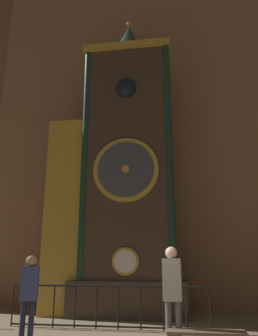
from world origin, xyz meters
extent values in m
cube|color=#936B4C|center=(0.00, 6.64, 7.93)|extent=(24.00, 0.30, 15.86)
cube|color=#423328|center=(-0.42, 5.12, 0.51)|extent=(3.48, 1.61, 1.02)
cube|color=#423328|center=(-0.42, 5.12, 4.94)|extent=(2.79, 1.40, 7.84)
cube|color=gold|center=(-0.42, 5.01, 8.75)|extent=(3.01, 1.54, 0.20)
cylinder|color=gold|center=(-0.42, 4.39, 1.57)|extent=(0.78, 0.05, 0.78)
cylinder|color=silver|center=(-0.42, 4.36, 1.57)|extent=(0.64, 0.03, 0.64)
cylinder|color=gold|center=(-0.42, 4.39, 4.31)|extent=(2.05, 0.07, 2.05)
cylinder|color=#3D424C|center=(-0.42, 4.34, 4.31)|extent=(1.76, 0.04, 1.76)
cylinder|color=gold|center=(-0.42, 4.32, 4.31)|extent=(0.25, 0.03, 0.25)
cube|color=black|center=(-0.42, 4.91, 7.13)|extent=(0.88, 0.42, 0.88)
sphere|color=black|center=(-0.42, 4.47, 7.13)|extent=(0.70, 0.70, 0.70)
cylinder|color=#193828|center=(-1.76, 4.49, 4.94)|extent=(0.25, 0.25, 7.84)
cylinder|color=#193828|center=(0.92, 4.49, 4.94)|extent=(0.25, 0.25, 7.84)
cylinder|color=gold|center=(-0.42, 5.12, 9.00)|extent=(0.96, 0.96, 0.30)
cone|color=#1C3D2C|center=(-0.42, 5.12, 9.64)|extent=(0.91, 0.91, 0.98)
sphere|color=gold|center=(-0.42, 5.12, 10.25)|extent=(0.20, 0.20, 0.20)
cube|color=maroon|center=(-2.45, 5.17, 3.08)|extent=(1.18, 1.19, 6.15)
cube|color=gold|center=(-2.45, 4.56, 3.08)|extent=(1.24, 0.06, 6.15)
cylinder|color=black|center=(-3.14, 3.17, 0.50)|extent=(0.04, 0.04, 1.00)
cylinder|color=black|center=(-2.59, 3.17, 0.50)|extent=(0.04, 0.04, 1.00)
cylinder|color=black|center=(-2.04, 3.17, 0.50)|extent=(0.04, 0.04, 1.00)
cylinder|color=black|center=(-1.50, 3.17, 0.50)|extent=(0.04, 0.04, 1.00)
cylinder|color=black|center=(-0.95, 3.17, 0.50)|extent=(0.04, 0.04, 1.00)
cylinder|color=black|center=(-0.40, 3.17, 0.50)|extent=(0.04, 0.04, 1.00)
cylinder|color=black|center=(0.14, 3.17, 0.50)|extent=(0.04, 0.04, 1.00)
cylinder|color=black|center=(0.69, 3.17, 0.50)|extent=(0.04, 0.04, 1.00)
cylinder|color=black|center=(1.23, 3.17, 0.50)|extent=(0.04, 0.04, 1.00)
cylinder|color=black|center=(1.78, 3.17, 0.50)|extent=(0.04, 0.04, 1.00)
cylinder|color=black|center=(-0.68, 3.17, 0.98)|extent=(4.92, 0.05, 0.05)
cylinder|color=black|center=(-0.68, 3.17, 0.06)|extent=(4.92, 0.04, 0.04)
cylinder|color=#1B213A|center=(-2.04, 1.45, 0.40)|extent=(0.11, 0.11, 0.81)
cylinder|color=#1B213A|center=(-1.86, 1.45, 0.40)|extent=(0.11, 0.11, 0.81)
cube|color=navy|center=(-1.95, 1.45, 1.14)|extent=(0.39, 0.30, 0.67)
sphere|color=#8C664C|center=(-1.95, 1.45, 1.58)|extent=(0.23, 0.23, 0.23)
cylinder|color=#58554F|center=(0.87, 1.18, 0.44)|extent=(0.11, 0.11, 0.88)
cylinder|color=#58554F|center=(1.05, 1.18, 0.44)|extent=(0.11, 0.11, 0.88)
cube|color=gray|center=(0.96, 1.18, 1.26)|extent=(0.36, 0.24, 0.75)
sphere|color=beige|center=(0.96, 1.18, 1.74)|extent=(0.22, 0.22, 0.22)
cube|color=brown|center=(1.51, 0.99, 0.41)|extent=(1.33, 0.40, 0.05)
camera|label=1|loc=(1.07, -5.29, 1.61)|focal=35.00mm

